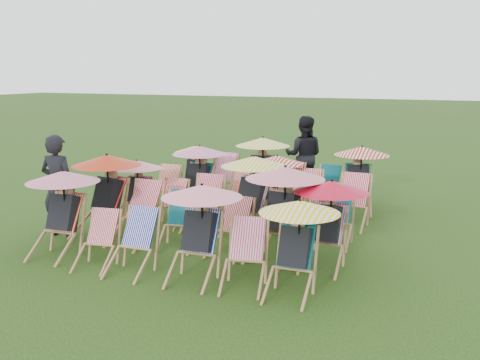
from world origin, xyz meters
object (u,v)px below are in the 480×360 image
at_px(deckchair_29, 358,178).
at_px(person_left, 58,186).
at_px(person_rear, 304,156).
at_px(deckchair_0, 59,212).
at_px(deckchair_5, 294,246).

relative_size(deckchair_29, person_left, 0.75).
xyz_separation_m(deckchair_29, person_left, (-4.56, -3.72, 0.19)).
bearing_deg(person_rear, deckchair_0, 57.71).
relative_size(deckchair_0, person_left, 0.74).
distance_m(deckchair_0, deckchair_29, 5.95).
xyz_separation_m(deckchair_0, deckchair_29, (3.87, 4.53, 0.00)).
relative_size(deckchair_0, person_rear, 0.73).
height_order(person_left, person_rear, person_rear).
height_order(deckchair_0, deckchair_5, deckchair_0).
bearing_deg(person_left, deckchair_5, 165.62).
bearing_deg(deckchair_5, deckchair_0, 177.80).
bearing_deg(deckchair_0, person_left, 127.10).
distance_m(deckchair_5, person_left, 4.65).
xyz_separation_m(deckchair_0, person_left, (-0.69, 0.81, 0.20)).
xyz_separation_m(deckchair_29, person_rear, (-1.48, 1.11, 0.22)).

